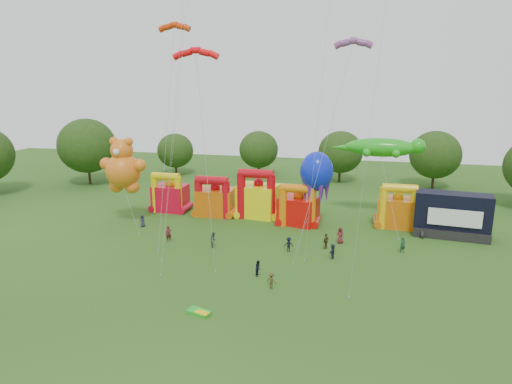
% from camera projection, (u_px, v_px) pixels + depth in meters
% --- Properties ---
extents(ground, '(160.00, 160.00, 0.00)m').
position_uv_depth(ground, '(202.00, 325.00, 36.01)').
color(ground, '#264C15').
rests_on(ground, ground).
extents(tree_ring, '(122.20, 124.28, 12.07)m').
position_uv_depth(tree_ring, '(188.00, 246.00, 35.33)').
color(tree_ring, '#352314').
rests_on(tree_ring, ground).
extents(bouncy_castle_0, '(4.74, 3.83, 5.92)m').
position_uv_depth(bouncy_castle_0, '(170.00, 196.00, 66.80)').
color(bouncy_castle_0, red).
rests_on(bouncy_castle_0, ground).
extents(bouncy_castle_1, '(5.33, 4.36, 5.90)m').
position_uv_depth(bouncy_castle_1, '(215.00, 200.00, 64.72)').
color(bouncy_castle_1, '#CE590B').
rests_on(bouncy_castle_1, ground).
extents(bouncy_castle_2, '(6.00, 5.13, 7.03)m').
position_uv_depth(bouncy_castle_2, '(258.00, 198.00, 63.86)').
color(bouncy_castle_2, '#F2ED0C').
rests_on(bouncy_castle_2, ground).
extents(bouncy_castle_3, '(5.58, 4.89, 5.72)m').
position_uv_depth(bouncy_castle_3, '(298.00, 208.00, 60.57)').
color(bouncy_castle_3, red).
rests_on(bouncy_castle_3, ground).
extents(bouncy_castle_4, '(5.19, 4.31, 6.01)m').
position_uv_depth(bouncy_castle_4, '(397.00, 210.00, 59.50)').
color(bouncy_castle_4, '#CE620B').
rests_on(bouncy_castle_4, ground).
extents(stage_trailer, '(9.06, 4.29, 5.52)m').
position_uv_depth(stage_trailer, '(452.00, 216.00, 55.69)').
color(stage_trailer, black).
rests_on(stage_trailer, ground).
extents(teddy_bear_kite, '(6.89, 5.90, 11.76)m').
position_uv_depth(teddy_bear_kite, '(126.00, 182.00, 59.07)').
color(teddy_bear_kite, orange).
rests_on(teddy_bear_kite, ground).
extents(gecko_kite, '(12.46, 10.97, 11.34)m').
position_uv_depth(gecko_kite, '(386.00, 179.00, 59.35)').
color(gecko_kite, green).
rests_on(gecko_kite, ground).
extents(octopus_kite, '(4.28, 5.16, 10.02)m').
position_uv_depth(octopus_kite, '(315.00, 180.00, 58.64)').
color(octopus_kite, '#0D22CB').
rests_on(octopus_kite, ground).
extents(parafoil_kites, '(24.37, 12.34, 25.95)m').
position_uv_depth(parafoil_kites, '(259.00, 153.00, 47.53)').
color(parafoil_kites, red).
rests_on(parafoil_kites, ground).
extents(diamond_kites, '(22.34, 14.25, 39.69)m').
position_uv_depth(diamond_kites, '(259.00, 104.00, 44.61)').
color(diamond_kites, '#C4093C').
rests_on(diamond_kites, ground).
extents(folded_kite_bundle, '(2.20, 1.53, 0.31)m').
position_uv_depth(folded_kite_bundle, '(199.00, 312.00, 37.71)').
color(folded_kite_bundle, green).
rests_on(folded_kite_bundle, ground).
extents(spectator_0, '(0.78, 0.51, 1.60)m').
position_uv_depth(spectator_0, '(143.00, 221.00, 59.78)').
color(spectator_0, '#27253E').
rests_on(spectator_0, ground).
extents(spectator_1, '(0.83, 0.78, 1.91)m').
position_uv_depth(spectator_1, '(169.00, 234.00, 54.35)').
color(spectator_1, '#54181D').
rests_on(spectator_1, ground).
extents(spectator_2, '(0.88, 1.01, 1.76)m').
position_uv_depth(spectator_2, '(214.00, 240.00, 52.59)').
color(spectator_2, '#183D2D').
rests_on(spectator_2, ground).
extents(spectator_3, '(1.21, 0.88, 1.68)m').
position_uv_depth(spectator_3, '(289.00, 244.00, 51.15)').
color(spectator_3, black).
rests_on(spectator_3, ground).
extents(spectator_4, '(0.87, 1.18, 1.85)m').
position_uv_depth(spectator_4, '(326.00, 241.00, 51.94)').
color(spectator_4, '#49401D').
rests_on(spectator_4, ground).
extents(spectator_5, '(0.68, 1.58, 1.65)m').
position_uv_depth(spectator_5, '(333.00, 251.00, 49.18)').
color(spectator_5, '#212637').
rests_on(spectator_5, ground).
extents(spectator_6, '(1.12, 0.93, 1.96)m').
position_uv_depth(spectator_6, '(340.00, 235.00, 53.69)').
color(spectator_6, maroon).
rests_on(spectator_6, ground).
extents(spectator_7, '(0.81, 0.73, 1.85)m').
position_uv_depth(spectator_7, '(403.00, 245.00, 50.81)').
color(spectator_7, '#1A412F').
rests_on(spectator_7, ground).
extents(spectator_8, '(0.69, 0.84, 1.59)m').
position_uv_depth(spectator_8, '(258.00, 268.00, 44.85)').
color(spectator_8, black).
rests_on(spectator_8, ground).
extents(spectator_9, '(1.15, 0.91, 1.57)m').
position_uv_depth(spectator_9, '(272.00, 280.00, 42.14)').
color(spectator_9, '#423B1A').
rests_on(spectator_9, ground).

